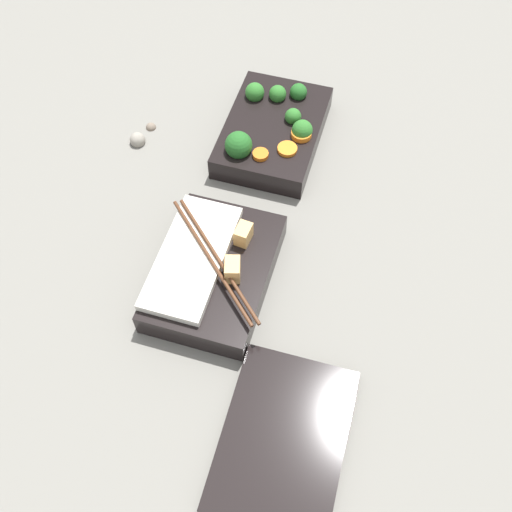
# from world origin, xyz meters

# --- Properties ---
(ground_plane) EXTENTS (3.00, 3.00, 0.00)m
(ground_plane) POSITION_xyz_m (0.00, 0.00, 0.00)
(ground_plane) COLOR slate
(bento_tray_vegetable) EXTENTS (0.21, 0.15, 0.07)m
(bento_tray_vegetable) POSITION_xyz_m (-0.13, -0.00, 0.02)
(bento_tray_vegetable) COLOR black
(bento_tray_vegetable) RESTS_ON ground_plane
(bento_tray_rice) EXTENTS (0.21, 0.17, 0.07)m
(bento_tray_rice) POSITION_xyz_m (0.15, -0.01, 0.02)
(bento_tray_rice) COLOR black
(bento_tray_rice) RESTS_ON ground_plane
(bento_lid) EXTENTS (0.21, 0.15, 0.01)m
(bento_lid) POSITION_xyz_m (0.34, 0.14, 0.01)
(bento_lid) COLOR black
(bento_lid) RESTS_ON ground_plane
(pebble_0) EXTENTS (0.02, 0.02, 0.02)m
(pebble_0) POSITION_xyz_m (-0.10, -0.20, 0.00)
(pebble_0) COLOR #7A6B5B
(pebble_0) RESTS_ON ground_plane
(pebble_1) EXTENTS (0.03, 0.03, 0.03)m
(pebble_1) POSITION_xyz_m (-0.06, -0.21, 0.01)
(pebble_1) COLOR gray
(pebble_1) RESTS_ON ground_plane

